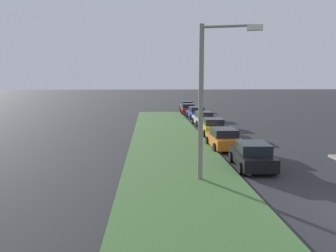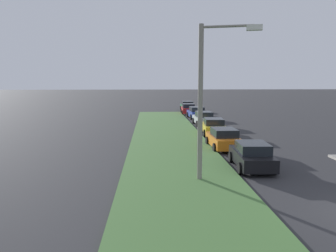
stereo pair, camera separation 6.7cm
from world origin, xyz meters
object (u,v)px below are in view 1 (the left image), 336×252
(parked_car_blue, at_px, (196,113))
(streetlight, at_px, (208,91))
(parked_car_black, at_px, (252,156))
(parked_car_orange, at_px, (224,139))
(parked_car_yellow, at_px, (213,127))
(parked_car_silver, at_px, (203,118))
(parked_car_red, at_px, (188,109))
(parked_car_green, at_px, (187,106))

(parked_car_blue, bearing_deg, streetlight, 170.55)
(parked_car_black, bearing_deg, parked_car_orange, 6.93)
(parked_car_yellow, xyz_separation_m, parked_car_silver, (6.50, -0.10, 0.00))
(parked_car_blue, bearing_deg, parked_car_orange, 175.26)
(parked_car_black, xyz_separation_m, parked_car_red, (30.44, 0.25, 0.00))
(parked_car_silver, bearing_deg, parked_car_yellow, 177.27)
(parked_car_black, xyz_separation_m, parked_car_yellow, (11.96, -0.00, 0.00))
(parked_car_orange, distance_m, parked_car_yellow, 6.35)
(parked_car_orange, distance_m, parked_car_blue, 19.32)
(parked_car_black, distance_m, streetlight, 5.29)
(parked_car_black, relative_size, parked_car_green, 1.02)
(parked_car_silver, distance_m, parked_car_red, 11.99)
(parked_car_green, bearing_deg, parked_car_orange, 179.07)
(parked_car_blue, height_order, parked_car_red, same)
(parked_car_black, relative_size, parked_car_silver, 1.01)
(parked_car_black, bearing_deg, parked_car_red, 3.17)
(parked_car_black, relative_size, parked_car_yellow, 1.00)
(parked_car_orange, xyz_separation_m, parked_car_yellow, (6.33, -0.42, 0.00))
(parked_car_silver, relative_size, streetlight, 0.58)
(parked_car_yellow, relative_size, streetlight, 0.59)
(parked_car_orange, relative_size, parked_car_yellow, 0.99)
(parked_car_blue, bearing_deg, parked_car_yellow, 176.25)
(parked_car_orange, height_order, parked_car_silver, same)
(parked_car_orange, distance_m, streetlight, 9.20)
(parked_car_blue, bearing_deg, parked_car_red, 1.59)
(streetlight, bearing_deg, parked_car_orange, -17.36)
(parked_car_silver, height_order, parked_car_green, same)
(parked_car_yellow, xyz_separation_m, parked_car_red, (18.48, 0.26, 0.00))
(parked_car_yellow, height_order, parked_car_red, same)
(parked_car_black, relative_size, parked_car_blue, 1.00)
(parked_car_red, height_order, streetlight, streetlight)
(parked_car_black, xyz_separation_m, streetlight, (-2.42, 2.93, 3.67))
(parked_car_orange, xyz_separation_m, parked_car_green, (30.13, -0.58, 0.00))
(parked_car_yellow, height_order, parked_car_blue, same)
(parked_car_red, height_order, parked_car_green, same)
(parked_car_black, height_order, streetlight, streetlight)
(parked_car_yellow, xyz_separation_m, streetlight, (-14.38, 2.94, 3.67))
(parked_car_orange, height_order, streetlight, streetlight)
(streetlight, bearing_deg, parked_car_green, -4.63)
(parked_car_orange, relative_size, parked_car_silver, 1.00)
(parked_car_silver, xyz_separation_m, parked_car_green, (17.30, -0.06, 0.00))
(parked_car_silver, distance_m, parked_car_green, 17.30)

